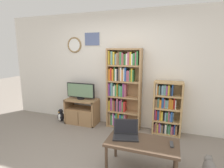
{
  "coord_description": "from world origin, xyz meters",
  "views": [
    {
      "loc": [
        1.17,
        -1.93,
        1.73
      ],
      "look_at": [
        0.14,
        1.02,
        1.14
      ],
      "focal_mm": 28.0,
      "sensor_mm": 36.0,
      "label": 1
    }
  ],
  "objects_px": {
    "tv_stand": "(82,111)",
    "penguin_figurine": "(61,116)",
    "television": "(81,91)",
    "laptop": "(126,133)",
    "bookshelf_tall": "(122,87)",
    "remote_near_laptop": "(172,144)",
    "bookshelf_short": "(166,109)",
    "coffee_table": "(142,145)"
  },
  "relations": [
    {
      "from": "television",
      "to": "penguin_figurine",
      "type": "height_order",
      "value": "television"
    },
    {
      "from": "television",
      "to": "penguin_figurine",
      "type": "xyz_separation_m",
      "value": [
        -0.53,
        -0.1,
        -0.65
      ]
    },
    {
      "from": "penguin_figurine",
      "to": "tv_stand",
      "type": "bearing_deg",
      "value": 7.92
    },
    {
      "from": "television",
      "to": "tv_stand",
      "type": "bearing_deg",
      "value": -37.87
    },
    {
      "from": "bookshelf_short",
      "to": "television",
      "type": "bearing_deg",
      "value": -177.56
    },
    {
      "from": "coffee_table",
      "to": "remote_near_laptop",
      "type": "distance_m",
      "value": 0.41
    },
    {
      "from": "tv_stand",
      "to": "penguin_figurine",
      "type": "relative_size",
      "value": 2.45
    },
    {
      "from": "tv_stand",
      "to": "bookshelf_tall",
      "type": "bearing_deg",
      "value": 7.39
    },
    {
      "from": "bookshelf_short",
      "to": "remote_near_laptop",
      "type": "xyz_separation_m",
      "value": [
        0.13,
        -1.32,
        -0.06
      ]
    },
    {
      "from": "bookshelf_tall",
      "to": "remote_near_laptop",
      "type": "bearing_deg",
      "value": -50.64
    },
    {
      "from": "tv_stand",
      "to": "television",
      "type": "distance_m",
      "value": 0.49
    },
    {
      "from": "tv_stand",
      "to": "laptop",
      "type": "height_order",
      "value": "laptop"
    },
    {
      "from": "tv_stand",
      "to": "bookshelf_short",
      "type": "distance_m",
      "value": 1.95
    },
    {
      "from": "tv_stand",
      "to": "bookshelf_short",
      "type": "xyz_separation_m",
      "value": [
        1.93,
        0.11,
        0.24
      ]
    },
    {
      "from": "remote_near_laptop",
      "to": "penguin_figurine",
      "type": "relative_size",
      "value": 0.52
    },
    {
      "from": "tv_stand",
      "to": "coffee_table",
      "type": "xyz_separation_m",
      "value": [
        1.66,
        -1.25,
        0.11
      ]
    },
    {
      "from": "tv_stand",
      "to": "bookshelf_tall",
      "type": "height_order",
      "value": "bookshelf_tall"
    },
    {
      "from": "bookshelf_tall",
      "to": "remote_near_laptop",
      "type": "xyz_separation_m",
      "value": [
        1.09,
        -1.33,
        -0.46
      ]
    },
    {
      "from": "bookshelf_tall",
      "to": "penguin_figurine",
      "type": "xyz_separation_m",
      "value": [
        -1.52,
        -0.2,
        -0.79
      ]
    },
    {
      "from": "television",
      "to": "coffee_table",
      "type": "relative_size",
      "value": 0.7
    },
    {
      "from": "bookshelf_short",
      "to": "penguin_figurine",
      "type": "height_order",
      "value": "bookshelf_short"
    },
    {
      "from": "remote_near_laptop",
      "to": "coffee_table",
      "type": "bearing_deg",
      "value": 1.96
    },
    {
      "from": "coffee_table",
      "to": "penguin_figurine",
      "type": "xyz_separation_m",
      "value": [
        -2.22,
        1.17,
        -0.27
      ]
    },
    {
      "from": "television",
      "to": "penguin_figurine",
      "type": "relative_size",
      "value": 2.26
    },
    {
      "from": "television",
      "to": "bookshelf_short",
      "type": "relative_size",
      "value": 0.63
    },
    {
      "from": "coffee_table",
      "to": "television",
      "type": "bearing_deg",
      "value": 143.03
    },
    {
      "from": "television",
      "to": "penguin_figurine",
      "type": "bearing_deg",
      "value": -169.21
    },
    {
      "from": "bookshelf_tall",
      "to": "bookshelf_short",
      "type": "distance_m",
      "value": 1.04
    },
    {
      "from": "laptop",
      "to": "penguin_figurine",
      "type": "distance_m",
      "value": 2.28
    },
    {
      "from": "tv_stand",
      "to": "coffee_table",
      "type": "distance_m",
      "value": 2.08
    },
    {
      "from": "television",
      "to": "laptop",
      "type": "height_order",
      "value": "television"
    },
    {
      "from": "bookshelf_short",
      "to": "remote_near_laptop",
      "type": "relative_size",
      "value": 6.92
    },
    {
      "from": "tv_stand",
      "to": "remote_near_laptop",
      "type": "bearing_deg",
      "value": -30.43
    },
    {
      "from": "laptop",
      "to": "penguin_figurine",
      "type": "xyz_separation_m",
      "value": [
        -1.96,
        1.1,
        -0.38
      ]
    },
    {
      "from": "remote_near_laptop",
      "to": "tv_stand",
      "type": "bearing_deg",
      "value": -34.03
    },
    {
      "from": "bookshelf_tall",
      "to": "bookshelf_short",
      "type": "bearing_deg",
      "value": -1.09
    },
    {
      "from": "bookshelf_tall",
      "to": "remote_near_laptop",
      "type": "relative_size",
      "value": 10.99
    },
    {
      "from": "tv_stand",
      "to": "laptop",
      "type": "bearing_deg",
      "value": -40.12
    },
    {
      "from": "remote_near_laptop",
      "to": "penguin_figurine",
      "type": "xyz_separation_m",
      "value": [
        -2.62,
        1.13,
        -0.33
      ]
    },
    {
      "from": "television",
      "to": "bookshelf_tall",
      "type": "bearing_deg",
      "value": 5.85
    },
    {
      "from": "tv_stand",
      "to": "bookshelf_tall",
      "type": "distance_m",
      "value": 1.16
    },
    {
      "from": "bookshelf_tall",
      "to": "remote_near_laptop",
      "type": "distance_m",
      "value": 1.79
    }
  ]
}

